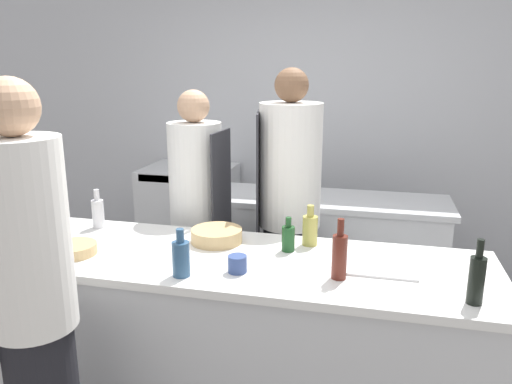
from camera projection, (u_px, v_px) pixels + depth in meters
name	position (u px, v px, depth m)	size (l,w,h in m)	color
wall_back	(304.00, 114.00, 4.36)	(8.00, 0.06, 2.80)	silver
prep_counter	(240.00, 337.00, 2.59)	(2.50, 0.79, 0.89)	silver
pass_counter	(328.00, 255.00, 3.70)	(1.69, 0.58, 0.89)	silver
oven_range	(190.00, 219.00, 4.46)	(0.76, 0.63, 0.95)	silver
chef_at_prep_near	(33.00, 306.00, 1.95)	(0.35, 0.34, 1.79)	black
chef_at_stove	(197.00, 220.00, 3.25)	(0.36, 0.34, 1.67)	black
chef_at_pass_far	(289.00, 214.00, 3.17)	(0.43, 0.42, 1.81)	black
bottle_olive_oil	(339.00, 255.00, 2.22)	(0.07, 0.07, 0.28)	#5B2319
bottle_vinegar	(310.00, 229.00, 2.64)	(0.08, 0.08, 0.22)	#B2A84C
bottle_wine	(181.00, 257.00, 2.25)	(0.08, 0.08, 0.22)	#2D5175
bottle_cooking_oil	(288.00, 238.00, 2.56)	(0.07, 0.07, 0.18)	#19471E
bottle_sauce	(98.00, 213.00, 2.92)	(0.07, 0.07, 0.23)	silver
bottle_water	(477.00, 278.00, 1.98)	(0.06, 0.06, 0.27)	black
bowl_mixing_large	(217.00, 235.00, 2.69)	(0.28, 0.28, 0.07)	tan
bowl_prep_small	(74.00, 249.00, 2.52)	(0.23, 0.23, 0.05)	tan
cup	(237.00, 264.00, 2.30)	(0.09, 0.09, 0.08)	#33477F
cutting_board	(379.00, 267.00, 2.36)	(0.35, 0.26, 0.01)	white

